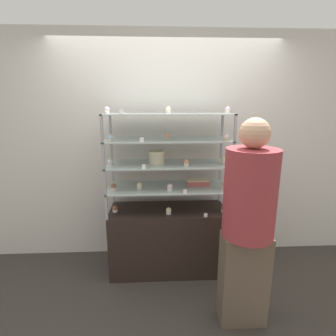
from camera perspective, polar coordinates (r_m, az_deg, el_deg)
ground_plane at (r=3.20m, az=0.00°, el=-20.77°), size 20.00×20.00×0.00m
back_wall at (r=3.07m, az=-0.36°, el=4.17°), size 8.00×0.05×2.60m
display_base at (r=3.01m, az=0.00°, el=-15.18°), size 1.24×0.50×0.71m
display_riser_lower at (r=2.77m, az=0.00°, el=-4.36°), size 1.24×0.50×0.25m
display_riser_middle at (r=2.70m, az=0.00°, el=0.74°), size 1.24×0.50×0.25m
display_riser_upper at (r=2.66m, az=0.00°, el=6.05°), size 1.24×0.50×0.25m
display_riser_top at (r=2.64m, az=0.00°, el=11.51°), size 1.24×0.50×0.25m
layer_cake_centerpiece at (r=2.68m, az=-2.40°, el=2.40°), size 0.17×0.17×0.13m
sheet_cake_frosted at (r=2.84m, az=6.43°, el=-3.04°), size 0.23×0.14×0.06m
cupcake_0 at (r=2.83m, az=-11.45°, el=-8.68°), size 0.05×0.05×0.07m
cupcake_1 at (r=2.72m, az=0.08°, el=-9.31°), size 0.05×0.05×0.07m
cupcake_2 at (r=2.83m, az=11.99°, el=-8.65°), size 0.05×0.05×0.07m
price_tag_0 at (r=2.68m, az=8.20°, el=-10.12°), size 0.04×0.00×0.04m
cupcake_3 at (r=2.70m, az=-11.76°, el=-4.04°), size 0.06×0.06×0.07m
cupcake_4 at (r=2.69m, az=-6.24°, el=-3.91°), size 0.06×0.06×0.07m
cupcake_5 at (r=2.63m, az=0.39°, el=-4.21°), size 0.06×0.06×0.07m
cupcake_6 at (r=2.73m, az=12.08°, el=-3.86°), size 0.06×0.06×0.07m
price_tag_1 at (r=2.56m, az=3.76°, el=-5.10°), size 0.04×0.00×0.04m
cupcake_7 at (r=2.65m, az=-12.46°, el=1.22°), size 0.05×0.05×0.07m
cupcake_8 at (r=2.58m, az=4.02°, el=1.16°), size 0.05×0.05×0.07m
cupcake_9 at (r=2.73m, az=11.92°, el=1.61°), size 0.05×0.05×0.07m
price_tag_2 at (r=2.47m, az=-5.26°, el=0.32°), size 0.04×0.00×0.04m
cupcake_10 at (r=2.56m, az=-12.66°, el=6.44°), size 0.05×0.05×0.06m
cupcake_11 at (r=2.61m, az=-0.18°, el=6.90°), size 0.05×0.05×0.06m
cupcake_12 at (r=2.63m, az=12.44°, el=6.65°), size 0.05×0.05×0.06m
price_tag_3 at (r=2.43m, az=-5.73°, el=6.13°), size 0.04×0.00×0.04m
cupcake_13 at (r=2.59m, az=-13.15°, el=12.14°), size 0.05×0.05×0.06m
cupcake_14 at (r=2.58m, az=0.03°, el=12.49°), size 0.05×0.05×0.06m
cupcake_15 at (r=2.67m, az=12.87°, el=12.20°), size 0.05×0.05×0.06m
price_tag_4 at (r=2.42m, az=-10.14°, el=11.98°), size 0.04×0.00×0.04m
customer_figure at (r=2.18m, az=17.00°, el=-10.99°), size 0.40×0.40×1.72m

